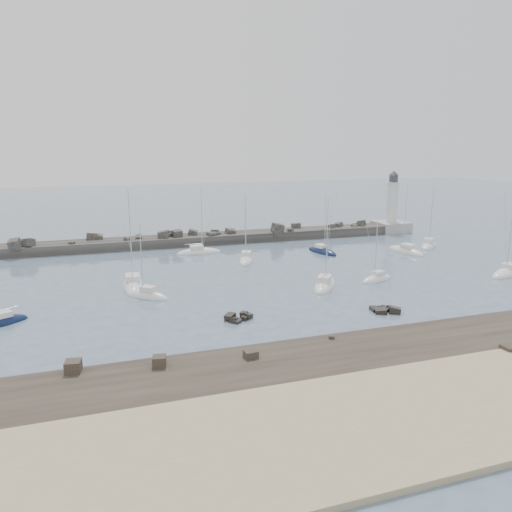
{
  "coord_description": "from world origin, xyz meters",
  "views": [
    {
      "loc": [
        -19.04,
        -59.78,
        19.56
      ],
      "look_at": [
        5.29,
        12.0,
        2.66
      ],
      "focal_mm": 35.0,
      "sensor_mm": 36.0,
      "label": 1
    }
  ],
  "objects_px": {
    "sailboat_3": "(133,285)",
    "sailboat_10": "(406,252)",
    "sailboat_6": "(246,260)",
    "lighthouse": "(391,218)",
    "sailboat_2": "(2,323)",
    "sailboat_9": "(377,280)",
    "sailboat_8": "(322,252)",
    "sailboat_4": "(199,253)",
    "sailboat_11": "(508,274)",
    "sailboat_7": "(325,286)",
    "sailboat_12": "(429,246)",
    "sailboat_5": "(147,296)"
  },
  "relations": [
    {
      "from": "sailboat_3",
      "to": "sailboat_10",
      "type": "height_order",
      "value": "sailboat_3"
    },
    {
      "from": "sailboat_6",
      "to": "sailboat_10",
      "type": "distance_m",
      "value": 30.5
    },
    {
      "from": "lighthouse",
      "to": "sailboat_10",
      "type": "height_order",
      "value": "lighthouse"
    },
    {
      "from": "sailboat_2",
      "to": "sailboat_9",
      "type": "height_order",
      "value": "sailboat_9"
    },
    {
      "from": "lighthouse",
      "to": "sailboat_9",
      "type": "bearing_deg",
      "value": -126.02
    },
    {
      "from": "sailboat_8",
      "to": "lighthouse",
      "type": "bearing_deg",
      "value": 32.17
    },
    {
      "from": "sailboat_2",
      "to": "sailboat_3",
      "type": "bearing_deg",
      "value": 35.71
    },
    {
      "from": "sailboat_4",
      "to": "sailboat_11",
      "type": "height_order",
      "value": "sailboat_11"
    },
    {
      "from": "sailboat_4",
      "to": "sailboat_7",
      "type": "distance_m",
      "value": 30.0
    },
    {
      "from": "sailboat_2",
      "to": "sailboat_7",
      "type": "bearing_deg",
      "value": 2.92
    },
    {
      "from": "sailboat_9",
      "to": "sailboat_10",
      "type": "relative_size",
      "value": 0.73
    },
    {
      "from": "sailboat_2",
      "to": "sailboat_9",
      "type": "bearing_deg",
      "value": 2.9
    },
    {
      "from": "sailboat_3",
      "to": "sailboat_9",
      "type": "height_order",
      "value": "sailboat_3"
    },
    {
      "from": "sailboat_6",
      "to": "sailboat_8",
      "type": "relative_size",
      "value": 1.01
    },
    {
      "from": "sailboat_3",
      "to": "sailboat_7",
      "type": "height_order",
      "value": "sailboat_3"
    },
    {
      "from": "sailboat_4",
      "to": "sailboat_10",
      "type": "height_order",
      "value": "sailboat_10"
    },
    {
      "from": "sailboat_3",
      "to": "lighthouse",
      "type": "bearing_deg",
      "value": 24.55
    },
    {
      "from": "sailboat_9",
      "to": "sailboat_12",
      "type": "height_order",
      "value": "sailboat_12"
    },
    {
      "from": "sailboat_6",
      "to": "sailboat_9",
      "type": "relative_size",
      "value": 1.24
    },
    {
      "from": "sailboat_3",
      "to": "sailboat_7",
      "type": "bearing_deg",
      "value": -19.21
    },
    {
      "from": "lighthouse",
      "to": "sailboat_5",
      "type": "xyz_separation_m",
      "value": [
        -59.52,
        -33.65,
        -2.95
      ]
    },
    {
      "from": "sailboat_2",
      "to": "sailboat_6",
      "type": "distance_m",
      "value": 40.89
    },
    {
      "from": "sailboat_5",
      "to": "sailboat_12",
      "type": "relative_size",
      "value": 0.82
    },
    {
      "from": "lighthouse",
      "to": "sailboat_3",
      "type": "bearing_deg",
      "value": -155.45
    },
    {
      "from": "sailboat_8",
      "to": "sailboat_9",
      "type": "distance_m",
      "value": 20.37
    },
    {
      "from": "sailboat_11",
      "to": "sailboat_7",
      "type": "bearing_deg",
      "value": 174.37
    },
    {
      "from": "sailboat_2",
      "to": "sailboat_4",
      "type": "bearing_deg",
      "value": 45.65
    },
    {
      "from": "lighthouse",
      "to": "sailboat_7",
      "type": "xyz_separation_m",
      "value": [
        -35.05,
        -36.66,
        -2.95
      ]
    },
    {
      "from": "lighthouse",
      "to": "sailboat_2",
      "type": "bearing_deg",
      "value": -153.0
    },
    {
      "from": "sailboat_8",
      "to": "sailboat_9",
      "type": "height_order",
      "value": "sailboat_8"
    },
    {
      "from": "sailboat_2",
      "to": "sailboat_9",
      "type": "xyz_separation_m",
      "value": [
        49.7,
        2.52,
        0.0
      ]
    },
    {
      "from": "sailboat_8",
      "to": "sailboat_11",
      "type": "bearing_deg",
      "value": -49.65
    },
    {
      "from": "sailboat_2",
      "to": "sailboat_7",
      "type": "distance_m",
      "value": 41.04
    },
    {
      "from": "sailboat_8",
      "to": "sailboat_10",
      "type": "xyz_separation_m",
      "value": [
        14.87,
        -4.83,
        0.01
      ]
    },
    {
      "from": "sailboat_4",
      "to": "sailboat_12",
      "type": "relative_size",
      "value": 1.01
    },
    {
      "from": "sailboat_7",
      "to": "sailboat_9",
      "type": "height_order",
      "value": "sailboat_7"
    },
    {
      "from": "sailboat_4",
      "to": "sailboat_8",
      "type": "relative_size",
      "value": 1.07
    },
    {
      "from": "sailboat_8",
      "to": "sailboat_4",
      "type": "bearing_deg",
      "value": 163.06
    },
    {
      "from": "sailboat_2",
      "to": "sailboat_10",
      "type": "bearing_deg",
      "value": 15.36
    },
    {
      "from": "sailboat_12",
      "to": "sailboat_5",
      "type": "bearing_deg",
      "value": -164.22
    },
    {
      "from": "sailboat_4",
      "to": "sailboat_5",
      "type": "height_order",
      "value": "sailboat_4"
    },
    {
      "from": "sailboat_5",
      "to": "sailboat_6",
      "type": "distance_m",
      "value": 24.38
    },
    {
      "from": "sailboat_12",
      "to": "sailboat_8",
      "type": "bearing_deg",
      "value": 175.37
    },
    {
      "from": "sailboat_3",
      "to": "sailboat_12",
      "type": "xyz_separation_m",
      "value": [
        57.68,
        10.04,
        0.0
      ]
    },
    {
      "from": "lighthouse",
      "to": "sailboat_2",
      "type": "relative_size",
      "value": 1.54
    },
    {
      "from": "sailboat_3",
      "to": "sailboat_4",
      "type": "xyz_separation_m",
      "value": [
        13.53,
        18.51,
        -0.02
      ]
    },
    {
      "from": "sailboat_11",
      "to": "sailboat_4",
      "type": "bearing_deg",
      "value": 144.15
    },
    {
      "from": "sailboat_2",
      "to": "sailboat_5",
      "type": "xyz_separation_m",
      "value": [
        16.52,
        5.1,
        0.01
      ]
    },
    {
      "from": "sailboat_3",
      "to": "sailboat_10",
      "type": "relative_size",
      "value": 1.1
    },
    {
      "from": "lighthouse",
      "to": "sailboat_12",
      "type": "height_order",
      "value": "lighthouse"
    }
  ]
}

